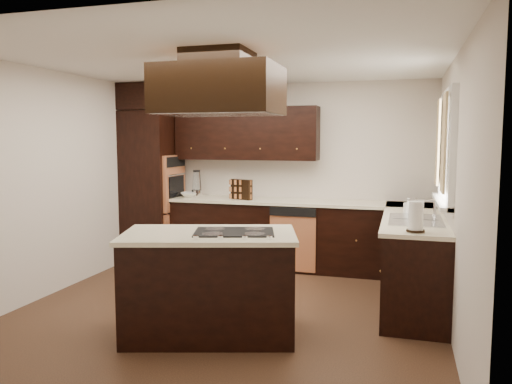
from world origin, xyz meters
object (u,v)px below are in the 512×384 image
island (210,286)px  spice_rack (241,189)px  oven_column (152,187)px  range_hood (219,90)px

island → spice_rack: spice_rack is taller
oven_column → range_hood: 3.13m
oven_column → spice_rack: size_ratio=6.48×
oven_column → spice_rack: 1.34m
range_hood → spice_rack: bearing=103.2°
island → spice_rack: 2.51m
island → range_hood: bearing=49.5°
oven_column → spice_rack: oven_column is taller
oven_column → range_hood: bearing=-50.3°
island → range_hood: 1.73m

